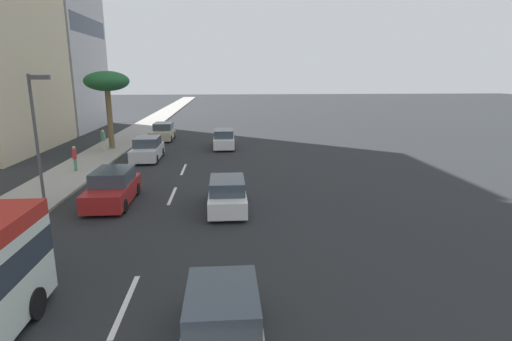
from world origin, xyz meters
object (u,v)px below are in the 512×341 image
object	(u,v)px
car_fourth	(113,188)
car_fifth	(224,139)
car_sixth	(148,149)
palm_tree	(107,83)
pedestrian_mid_block	(75,157)
car_third	(223,322)
car_seventh	(227,194)
street_lamp	(37,126)
pedestrian_near_lamp	(103,139)
car_second	(163,132)

from	to	relation	value
car_fourth	car_fifth	bearing A→B (deg)	160.35
car_sixth	car_fifth	bearing A→B (deg)	129.26
car_sixth	palm_tree	bearing A→B (deg)	-139.07
pedestrian_mid_block	palm_tree	size ratio (longest dim) A/B	0.25
car_third	car_sixth	bearing A→B (deg)	14.50
car_third	pedestrian_mid_block	world-z (taller)	pedestrian_mid_block
car_seventh	street_lamp	size ratio (longest dim) A/B	0.70
pedestrian_near_lamp	pedestrian_mid_block	distance (m)	7.15
car_sixth	pedestrian_mid_block	world-z (taller)	pedestrian_mid_block
palm_tree	street_lamp	bearing A→B (deg)	-175.72
car_sixth	car_seventh	world-z (taller)	car_sixth
car_seventh	palm_tree	xyz separation A→B (m)	(16.47, 9.77, 4.90)
car_third	car_seventh	world-z (taller)	car_third
car_seventh	street_lamp	world-z (taller)	street_lamp
street_lamp	pedestrian_near_lamp	bearing A→B (deg)	5.83
car_sixth	palm_tree	world-z (taller)	palm_tree
car_fourth	pedestrian_near_lamp	size ratio (longest dim) A/B	2.62
car_sixth	palm_tree	xyz separation A→B (m)	(4.42, 3.83, 4.83)
car_seventh	pedestrian_mid_block	bearing A→B (deg)	50.75
pedestrian_near_lamp	car_third	bearing A→B (deg)	-30.66
car_second	street_lamp	xyz separation A→B (m)	(-20.99, 2.44, 3.22)
pedestrian_mid_block	car_third	bearing A→B (deg)	15.85
car_sixth	palm_tree	distance (m)	7.58
car_fifth	car_third	bearing A→B (deg)	-179.98
car_third	car_fifth	size ratio (longest dim) A/B	0.87
car_fourth	pedestrian_near_lamp	distance (m)	14.53
car_second	palm_tree	bearing A→B (deg)	-35.39
car_sixth	pedestrian_near_lamp	size ratio (longest dim) A/B	2.59
pedestrian_near_lamp	palm_tree	size ratio (longest dim) A/B	0.27
pedestrian_mid_block	car_sixth	bearing A→B (deg)	123.50
car_fifth	car_sixth	world-z (taller)	car_sixth
car_fifth	palm_tree	bearing A→B (deg)	91.70
car_third	palm_tree	size ratio (longest dim) A/B	0.64
car_third	palm_tree	bearing A→B (deg)	19.77
car_second	pedestrian_near_lamp	size ratio (longest dim) A/B	2.50
palm_tree	street_lamp	xyz separation A→B (m)	(-15.88, -1.19, -1.62)
car_second	street_lamp	world-z (taller)	street_lamp
car_third	pedestrian_near_lamp	distance (m)	27.28
car_fourth	palm_tree	world-z (taller)	palm_tree
car_second	palm_tree	xyz separation A→B (m)	(-5.11, 3.63, 4.84)
car_second	pedestrian_near_lamp	distance (m)	7.50
car_sixth	car_seventh	size ratio (longest dim) A/B	1.05
car_third	street_lamp	bearing A→B (deg)	37.85
car_third	street_lamp	world-z (taller)	street_lamp
car_third	pedestrian_near_lamp	xyz separation A→B (m)	(25.42, 9.90, 0.33)
car_fourth	palm_tree	size ratio (longest dim) A/B	0.71
car_fifth	palm_tree	size ratio (longest dim) A/B	0.74
car_third	pedestrian_mid_block	xyz separation A→B (m)	(18.28, 9.68, 0.26)
pedestrian_mid_block	palm_tree	world-z (taller)	palm_tree
car_fifth	street_lamp	size ratio (longest dim) A/B	0.77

